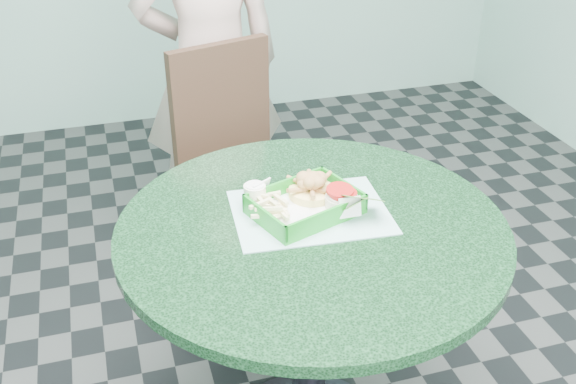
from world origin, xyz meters
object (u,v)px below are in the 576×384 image
object	(u,v)px
dining_chair	(229,159)
sauce_ramekin	(262,189)
diner_person	(210,61)
cafe_table	(311,287)
food_basket	(305,214)
crab_sandwich	(319,193)

from	to	relation	value
dining_chair	sauce_ramekin	xyz separation A→B (m)	(-0.05, -0.69, 0.27)
diner_person	cafe_table	bearing A→B (deg)	88.46
diner_person	food_basket	bearing A→B (deg)	88.42
diner_person	sauce_ramekin	size ratio (longest dim) A/B	28.78
sauce_ramekin	dining_chair	bearing A→B (deg)	85.65
cafe_table	diner_person	bearing A→B (deg)	91.19
dining_chair	diner_person	world-z (taller)	diner_person
dining_chair	food_basket	world-z (taller)	dining_chair
dining_chair	diner_person	size ratio (longest dim) A/B	0.58
diner_person	crab_sandwich	size ratio (longest dim) A/B	13.62
cafe_table	crab_sandwich	bearing A→B (deg)	61.99
food_basket	crab_sandwich	world-z (taller)	crab_sandwich
crab_sandwich	dining_chair	bearing A→B (deg)	95.98
diner_person	food_basket	xyz separation A→B (m)	(0.02, -1.10, -0.03)
food_basket	crab_sandwich	distance (m)	0.07
diner_person	dining_chair	bearing A→B (deg)	85.72
dining_chair	cafe_table	bearing A→B (deg)	-104.25
cafe_table	crab_sandwich	size ratio (longest dim) A/B	8.10
food_basket	sauce_ramekin	distance (m)	0.13
diner_person	crab_sandwich	world-z (taller)	diner_person
cafe_table	sauce_ramekin	world-z (taller)	sauce_ramekin
dining_chair	crab_sandwich	xyz separation A→B (m)	(0.08, -0.75, 0.27)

